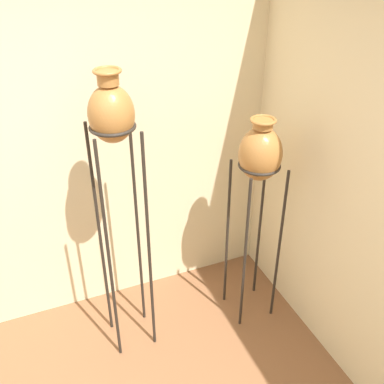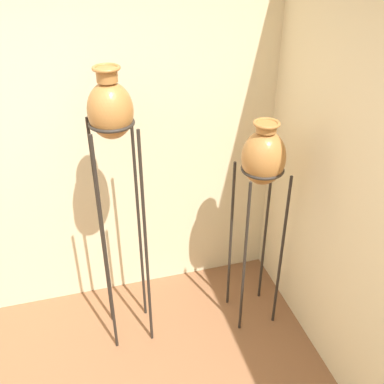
% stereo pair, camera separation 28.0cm
% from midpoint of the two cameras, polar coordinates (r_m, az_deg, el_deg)
% --- Properties ---
extents(wall_back, '(7.74, 0.06, 2.70)m').
position_cam_midpoint_polar(wall_back, '(3.08, -20.52, 5.70)').
color(wall_back, beige).
rests_on(wall_back, ground_plane).
extents(vase_stand_tall, '(0.27, 0.27, 1.94)m').
position_cam_midpoint_polar(vase_stand_tall, '(2.51, -7.01, 8.40)').
color(vase_stand_tall, '#28231E').
rests_on(vase_stand_tall, ground_plane).
extents(vase_stand_medium, '(0.29, 0.29, 1.56)m').
position_cam_midpoint_polar(vase_stand_medium, '(2.85, 11.81, 3.52)').
color(vase_stand_medium, '#28231E').
rests_on(vase_stand_medium, ground_plane).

